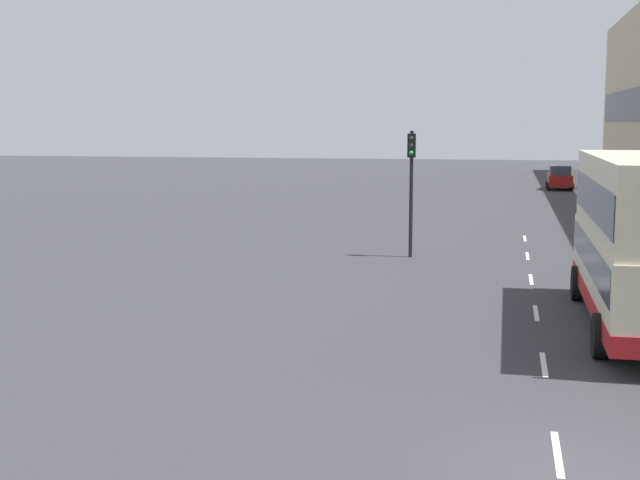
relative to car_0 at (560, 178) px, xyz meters
name	(u,v)px	position (x,y,z in m)	size (l,w,h in m)	color
ground_plane	(560,472)	(-3.12, -56.85, -0.90)	(220.00, 220.00, 0.00)	#38383D
lane_mark_0	(557,454)	(-3.12, -56.14, -0.89)	(0.12, 2.00, 0.01)	silver
lane_mark_1	(544,364)	(-3.12, -50.89, -0.89)	(0.12, 2.00, 0.01)	silver
lane_mark_2	(536,313)	(-3.12, -45.64, -0.89)	(0.12, 2.00, 0.01)	silver
lane_mark_3	(531,280)	(-3.12, -40.38, -0.89)	(0.12, 2.00, 0.01)	silver
lane_mark_4	(527,256)	(-3.12, -35.13, -0.89)	(0.12, 2.00, 0.01)	silver
lane_mark_5	(525,239)	(-3.12, -29.88, -0.89)	(0.12, 2.00, 0.01)	silver
car_0	(560,178)	(0.00, 0.00, 0.00)	(1.92, 3.88, 1.83)	maroon
traffic_light_far_kerb	(411,173)	(-7.52, -36.28, 2.33)	(0.30, 0.32, 4.80)	black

